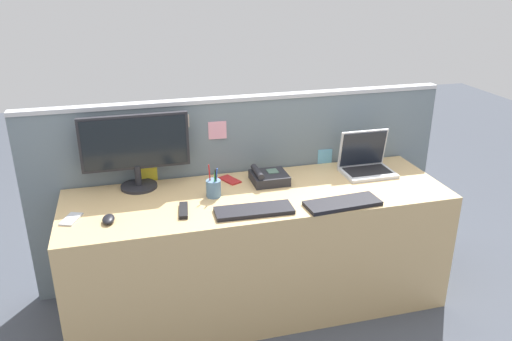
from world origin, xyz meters
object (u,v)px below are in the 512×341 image
at_px(cell_phone_silver_slab, 71,219).
at_px(desk_phone, 268,177).
at_px(desktop_monitor, 135,147).
at_px(cell_phone_red_case, 230,180).
at_px(tv_remote, 184,210).
at_px(keyboard_spare, 343,203).
at_px(laptop, 366,162).
at_px(pen_cup, 214,188).
at_px(computer_mouse_right_hand, 108,219).
at_px(keyboard_main, 254,210).

bearing_deg(cell_phone_silver_slab, desk_phone, 32.78).
bearing_deg(desktop_monitor, desk_phone, -9.63).
height_order(cell_phone_red_case, tv_remote, tv_remote).
height_order(keyboard_spare, cell_phone_silver_slab, keyboard_spare).
relative_size(laptop, desk_phone, 1.49).
height_order(pen_cup, tv_remote, pen_cup).
xyz_separation_m(computer_mouse_right_hand, tv_remote, (0.37, 0.01, -0.01)).
relative_size(keyboard_spare, cell_phone_red_case, 2.90).
bearing_deg(desk_phone, cell_phone_silver_slab, -169.48).
relative_size(desktop_monitor, laptop, 1.95).
relative_size(keyboard_main, pen_cup, 2.20).
bearing_deg(laptop, desk_phone, 179.99).
relative_size(pen_cup, cell_phone_silver_slab, 1.37).
xyz_separation_m(keyboard_main, tv_remote, (-0.35, 0.10, -0.00)).
bearing_deg(desktop_monitor, keyboard_spare, -26.84).
height_order(desk_phone, cell_phone_silver_slab, desk_phone).
height_order(keyboard_main, pen_cup, pen_cup).
xyz_separation_m(desk_phone, computer_mouse_right_hand, (-0.91, -0.27, -0.02)).
xyz_separation_m(keyboard_main, keyboard_spare, (0.48, -0.04, 0.00)).
relative_size(keyboard_spare, pen_cup, 2.20).
relative_size(desktop_monitor, desk_phone, 2.91).
relative_size(desktop_monitor, tv_remote, 3.52).
bearing_deg(pen_cup, cell_phone_silver_slab, -173.11).
distance_m(pen_cup, tv_remote, 0.24).
relative_size(laptop, keyboard_spare, 0.76).
height_order(cell_phone_silver_slab, cell_phone_red_case, same).
bearing_deg(desk_phone, computer_mouse_right_hand, -163.16).
distance_m(keyboard_main, computer_mouse_right_hand, 0.73).
distance_m(desk_phone, computer_mouse_right_hand, 0.95).
bearing_deg(cell_phone_red_case, pen_cup, -149.47).
xyz_separation_m(keyboard_main, pen_cup, (-0.16, 0.25, 0.04)).
bearing_deg(cell_phone_silver_slab, pen_cup, 29.16).
bearing_deg(desk_phone, cell_phone_red_case, 159.45).
bearing_deg(tv_remote, pen_cup, 46.28).
relative_size(cell_phone_red_case, tv_remote, 0.82).
bearing_deg(computer_mouse_right_hand, laptop, 15.94).
distance_m(desktop_monitor, laptop, 1.37).
relative_size(desk_phone, pen_cup, 1.12).
xyz_separation_m(computer_mouse_right_hand, cell_phone_silver_slab, (-0.18, 0.07, -0.01)).
height_order(keyboard_main, cell_phone_red_case, keyboard_main).
xyz_separation_m(desktop_monitor, pen_cup, (0.39, -0.24, -0.19)).
height_order(keyboard_spare, pen_cup, pen_cup).
xyz_separation_m(laptop, pen_cup, (-0.97, -0.11, -0.02)).
distance_m(desktop_monitor, cell_phone_red_case, 0.58).
height_order(keyboard_main, cell_phone_silver_slab, keyboard_main).
bearing_deg(laptop, keyboard_spare, -129.22).
bearing_deg(pen_cup, desktop_monitor, 148.82).
relative_size(desktop_monitor, keyboard_main, 1.48).
xyz_separation_m(laptop, cell_phone_silver_slab, (-1.71, -0.20, -0.06)).
bearing_deg(tv_remote, desk_phone, 33.79).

